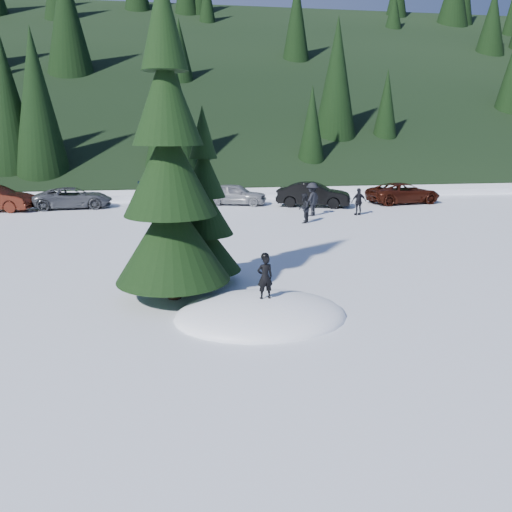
{
  "coord_description": "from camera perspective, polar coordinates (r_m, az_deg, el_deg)",
  "views": [
    {
      "loc": [
        -2.06,
        -11.93,
        4.69
      ],
      "look_at": [
        0.19,
        1.99,
        1.1
      ],
      "focal_mm": 35.0,
      "sensor_mm": 36.0,
      "label": 1
    }
  ],
  "objects": [
    {
      "name": "car_6",
      "position": [
        34.11,
        16.5,
        6.92
      ],
      "size": [
        5.07,
        2.9,
        1.33
      ],
      "primitive_type": "imported",
      "rotation": [
        0.0,
        0.0,
        1.72
      ],
      "color": "black",
      "rests_on": "ground"
    },
    {
      "name": "car_3",
      "position": [
        34.53,
        -9.19,
        7.43
      ],
      "size": [
        5.09,
        3.35,
        1.37
      ],
      "primitive_type": "imported",
      "rotation": [
        0.0,
        0.0,
        1.24
      ],
      "color": "black",
      "rests_on": "ground"
    },
    {
      "name": "spruce_short",
      "position": [
        15.38,
        -5.88,
        4.52
      ],
      "size": [
        2.2,
        2.2,
        5.37
      ],
      "color": "#311F10",
      "rests_on": "ground"
    },
    {
      "name": "adult_0",
      "position": [
        25.81,
        5.49,
        5.46
      ],
      "size": [
        0.85,
        0.92,
        1.53
      ],
      "primitive_type": "imported",
      "rotation": [
        0.0,
        0.0,
        4.24
      ],
      "color": "black",
      "rests_on": "ground"
    },
    {
      "name": "child_skier",
      "position": [
        12.67,
        1.03,
        -2.43
      ],
      "size": [
        0.45,
        0.33,
        1.13
      ],
      "primitive_type": "imported",
      "rotation": [
        0.0,
        0.0,
        3.28
      ],
      "color": "black",
      "rests_on": "snow_mound"
    },
    {
      "name": "spruce_tall",
      "position": [
        13.8,
        -9.84,
        8.38
      ],
      "size": [
        3.2,
        3.2,
        8.6
      ],
      "color": "#311F10",
      "rests_on": "ground"
    },
    {
      "name": "adult_1",
      "position": [
        28.66,
        11.66,
        6.1
      ],
      "size": [
        0.93,
        0.47,
        1.52
      ],
      "primitive_type": "imported",
      "rotation": [
        0.0,
        0.0,
        3.26
      ],
      "color": "black",
      "rests_on": "ground"
    },
    {
      "name": "adult_2",
      "position": [
        28.02,
        6.41,
        6.45
      ],
      "size": [
        1.34,
        1.3,
        1.84
      ],
      "primitive_type": "imported",
      "rotation": [
        0.0,
        0.0,
        3.87
      ],
      "color": "black",
      "rests_on": "ground"
    },
    {
      "name": "ground",
      "position": [
        12.99,
        0.56,
        -6.89
      ],
      "size": [
        200.0,
        200.0,
        0.0
      ],
      "primitive_type": "plane",
      "color": "white",
      "rests_on": "ground"
    },
    {
      "name": "car_4",
      "position": [
        32.1,
        -2.39,
        7.08
      ],
      "size": [
        4.27,
        2.75,
        1.35
      ],
      "primitive_type": "imported",
      "rotation": [
        0.0,
        0.0,
        1.26
      ],
      "color": "gray",
      "rests_on": "ground"
    },
    {
      "name": "car_2",
      "position": [
        32.61,
        -20.15,
        6.26
      ],
      "size": [
        4.7,
        2.43,
        1.27
      ],
      "primitive_type": "imported",
      "rotation": [
        0.0,
        0.0,
        1.64
      ],
      "color": "#4C4F54",
      "rests_on": "ground"
    },
    {
      "name": "forest_hillside",
      "position": [
        66.43,
        -7.89,
        20.9
      ],
      "size": [
        200.0,
        60.0,
        25.0
      ],
      "primitive_type": null,
      "color": "black",
      "rests_on": "ground"
    },
    {
      "name": "car_5",
      "position": [
        31.45,
        6.59,
        6.97
      ],
      "size": [
        4.79,
        3.1,
        1.49
      ],
      "primitive_type": "imported",
      "rotation": [
        0.0,
        0.0,
        1.2
      ],
      "color": "black",
      "rests_on": "ground"
    },
    {
      "name": "snow_mound",
      "position": [
        12.99,
        0.56,
        -6.89
      ],
      "size": [
        4.48,
        3.52,
        0.96
      ],
      "primitive_type": "ellipsoid",
      "color": "white",
      "rests_on": "ground"
    }
  ]
}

